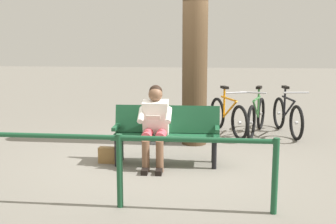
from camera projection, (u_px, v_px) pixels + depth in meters
ground_plane at (159, 161)px, 6.74m from camera, size 40.00×40.00×0.00m
bench at (167, 130)px, 6.59m from camera, size 1.60×0.49×0.87m
person_reading at (155, 122)px, 6.41m from camera, size 0.49×0.77×1.20m
handbag at (109, 155)px, 6.65m from camera, size 0.30×0.15×0.24m
tree_trunk at (195, 44)px, 7.55m from camera, size 0.44×0.44×3.55m
litter_bin at (155, 123)px, 7.87m from camera, size 0.39×0.39×0.73m
bicycle_green at (287, 116)px, 8.54m from camera, size 0.48×1.67×0.94m
bicycle_silver at (256, 116)px, 8.52m from camera, size 0.62×1.63×0.94m
bicycle_orange at (228, 116)px, 8.52m from camera, size 0.74×1.57×0.94m
railing_fence at (119, 156)px, 4.85m from camera, size 3.49×0.12×0.85m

